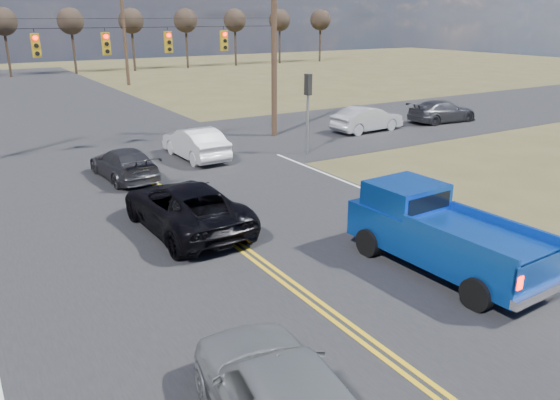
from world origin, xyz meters
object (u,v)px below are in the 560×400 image
cross_car_east_near (367,119)px  black_suv (185,207)px  dgrey_car_queue (124,164)px  white_car_queue (195,143)px  pickup_truck (439,233)px  cross_car_east_far (442,112)px

cross_car_east_near → black_suv: bearing=117.3°
dgrey_car_queue → cross_car_east_near: bearing=-174.7°
white_car_queue → pickup_truck: bearing=91.7°
cross_car_east_near → cross_car_east_far: size_ratio=0.95×
white_car_queue → dgrey_car_queue: (-3.90, -1.62, -0.10)m
dgrey_car_queue → cross_car_east_near: cross_car_east_near is taller
cross_car_east_far → cross_car_east_near: bearing=91.7°
white_car_queue → cross_car_east_far: size_ratio=0.96×
pickup_truck → white_car_queue: bearing=90.6°
cross_car_east_far → pickup_truck: bearing=136.3°
black_suv → dgrey_car_queue: bearing=-91.7°
pickup_truck → dgrey_car_queue: (-4.73, 12.94, -0.37)m
dgrey_car_queue → cross_car_east_near: 15.29m
black_suv → cross_car_east_far: size_ratio=1.18×
pickup_truck → cross_car_east_near: pickup_truck is taller
pickup_truck → black_suv: pickup_truck is taller
pickup_truck → cross_car_east_near: 18.47m
pickup_truck → cross_car_east_far: size_ratio=1.20×
pickup_truck → white_car_queue: pickup_truck is taller
cross_car_east_far → dgrey_car_queue: bearing=99.5°
black_suv → cross_car_east_near: size_ratio=1.24×
pickup_truck → dgrey_car_queue: pickup_truck is taller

